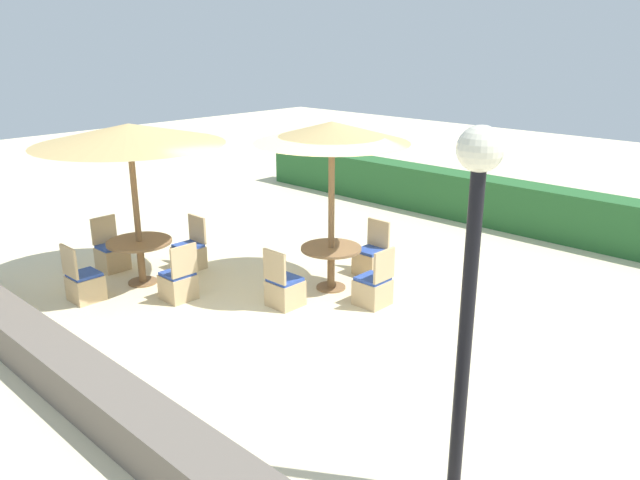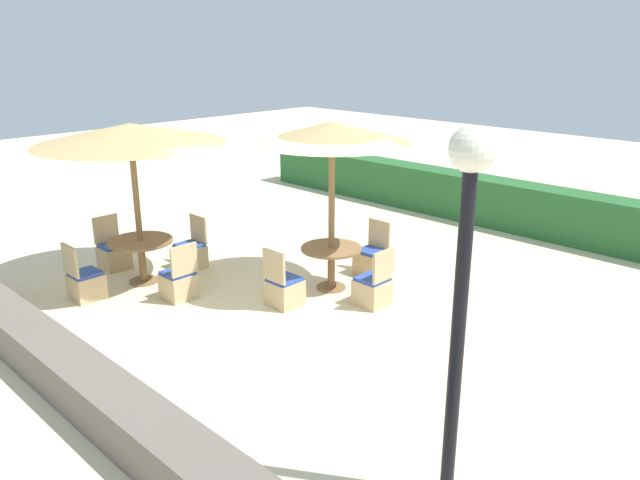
# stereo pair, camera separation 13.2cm
# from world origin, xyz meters

# --- Properties ---
(ground_plane) EXTENTS (40.00, 40.00, 0.00)m
(ground_plane) POSITION_xyz_m (0.00, 0.00, 0.00)
(ground_plane) COLOR beige
(hedge_row) EXTENTS (13.00, 0.70, 1.01)m
(hedge_row) POSITION_xyz_m (0.00, 6.00, 0.51)
(hedge_row) COLOR #28602D
(hedge_row) RESTS_ON ground_plane
(stone_border) EXTENTS (10.00, 0.56, 0.53)m
(stone_border) POSITION_xyz_m (0.00, -3.54, 0.26)
(stone_border) COLOR #6B6056
(stone_border) RESTS_ON ground_plane
(lamp_post) EXTENTS (0.36, 0.36, 3.32)m
(lamp_post) POSITION_xyz_m (4.07, -1.95, 2.35)
(lamp_post) COLOR black
(lamp_post) RESTS_ON ground_plane
(parasol_center) EXTENTS (2.41, 2.41, 2.72)m
(parasol_center) POSITION_xyz_m (-0.01, 0.88, 2.54)
(parasol_center) COLOR olive
(parasol_center) RESTS_ON ground_plane
(round_table_center) EXTENTS (0.98, 0.98, 0.71)m
(round_table_center) POSITION_xyz_m (-0.01, 0.88, 0.54)
(round_table_center) COLOR olive
(round_table_center) RESTS_ON ground_plane
(patio_chair_center_south) EXTENTS (0.46, 0.46, 0.93)m
(patio_chair_center_south) POSITION_xyz_m (-0.06, -0.13, 0.26)
(patio_chair_center_south) COLOR tan
(patio_chair_center_south) RESTS_ON ground_plane
(patio_chair_center_east) EXTENTS (0.46, 0.46, 0.93)m
(patio_chair_center_east) POSITION_xyz_m (0.90, 0.84, 0.26)
(patio_chair_center_east) COLOR tan
(patio_chair_center_east) RESTS_ON ground_plane
(patio_chair_center_north) EXTENTS (0.46, 0.46, 0.93)m
(patio_chair_center_north) POSITION_xyz_m (0.04, 1.85, 0.26)
(patio_chair_center_north) COLOR tan
(patio_chair_center_north) RESTS_ON ground_plane
(parasol_front_left) EXTENTS (2.99, 2.99, 2.65)m
(parasol_front_left) POSITION_xyz_m (-2.47, -1.13, 2.48)
(parasol_front_left) COLOR olive
(parasol_front_left) RESTS_ON ground_plane
(round_table_front_left) EXTENTS (1.06, 1.06, 0.74)m
(round_table_front_left) POSITION_xyz_m (-2.47, -1.13, 0.58)
(round_table_front_left) COLOR olive
(round_table_front_left) RESTS_ON ground_plane
(patio_chair_front_left_south) EXTENTS (0.46, 0.46, 0.93)m
(patio_chair_front_left_south) POSITION_xyz_m (-2.47, -2.13, 0.26)
(patio_chair_front_left_south) COLOR tan
(patio_chair_front_left_south) RESTS_ON ground_plane
(patio_chair_front_left_east) EXTENTS (0.46, 0.46, 0.93)m
(patio_chair_front_left_east) POSITION_xyz_m (-1.44, -1.09, 0.26)
(patio_chair_front_left_east) COLOR tan
(patio_chair_front_left_east) RESTS_ON ground_plane
(patio_chair_front_left_west) EXTENTS (0.46, 0.46, 0.93)m
(patio_chair_front_left_west) POSITION_xyz_m (-3.43, -1.14, 0.26)
(patio_chair_front_left_west) COLOR tan
(patio_chair_front_left_west) RESTS_ON ground_plane
(patio_chair_front_left_north) EXTENTS (0.46, 0.46, 0.93)m
(patio_chair_front_left_north) POSITION_xyz_m (-2.47, -0.16, 0.26)
(patio_chair_front_left_north) COLOR tan
(patio_chair_front_left_north) RESTS_ON ground_plane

